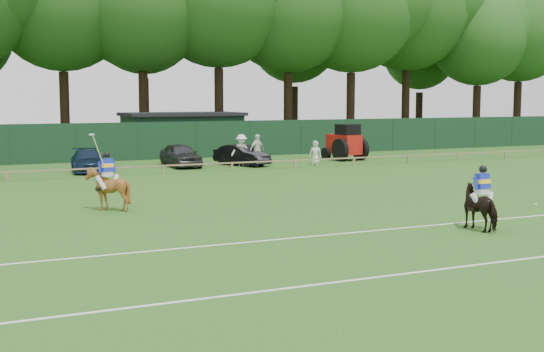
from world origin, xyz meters
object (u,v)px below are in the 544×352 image
spectator_left (241,150)px  utility_shed (182,133)px  sedan_navy (88,161)px  tractor (345,143)px  polo_ball (536,204)px  estate_black (242,155)px  horse_chestnut (108,189)px  hatch_grey (181,155)px  spectator_mid (257,150)px  spectator_right (315,153)px  horse_dark (482,207)px

spectator_left → utility_shed: bearing=105.5°
sedan_navy → tractor: (16.85, 0.43, 0.50)m
sedan_navy → polo_ball: bearing=-49.3°
polo_ball → utility_shed: bearing=99.3°
estate_black → utility_shed: (-0.75, 9.24, 0.91)m
horse_chestnut → spectator_left: size_ratio=0.84×
sedan_navy → polo_ball: 23.97m
hatch_grey → spectator_left: (3.44, -1.18, 0.26)m
sedan_navy → estate_black: 9.22m
estate_black → polo_ball: bearing=-100.1°
utility_shed → tractor: size_ratio=2.79×
spectator_mid → polo_ball: bearing=-99.6°
horse_chestnut → estate_black: 18.10m
tractor → hatch_grey: bearing=172.6°
spectator_mid → polo_ball: 19.50m
hatch_grey → spectator_right: 8.22m
estate_black → spectator_left: (-0.21, -0.43, 0.32)m
horse_chestnut → sedan_navy: size_ratio=0.38×
horse_dark → utility_shed: size_ratio=0.20×
spectator_right → utility_shed: (-5.02, 10.74, 0.80)m
sedan_navy → spectator_mid: size_ratio=2.22×
horse_dark → polo_ball: horse_dark is taller
horse_chestnut → estate_black: horse_chestnut is taller
sedan_navy → hatch_grey: size_ratio=1.03×
horse_chestnut → spectator_left: (11.03, 13.76, 0.16)m
spectator_left → polo_ball: 19.88m
hatch_grey → estate_black: bearing=-12.2°
spectator_mid → spectator_right: 3.64m
horse_chestnut → spectator_right: bearing=-145.6°
spectator_left → tractor: (7.84, 1.02, 0.16)m
spectator_left → horse_dark: bearing=-80.9°
horse_chestnut → spectator_left: bearing=-133.7°
horse_chestnut → tractor: bearing=-146.9°
spectator_left → spectator_mid: 0.96m
horse_chestnut → hatch_grey: 16.75m
estate_black → utility_shed: size_ratio=0.46×
spectator_mid → horse_chestnut: bearing=-150.7°
horse_chestnut → spectator_right: 20.03m
spectator_right → hatch_grey: bearing=-158.6°
horse_chestnut → tractor: (18.87, 14.78, 0.32)m
spectator_left → hatch_grey: bearing=173.3°
hatch_grey → spectator_mid: 4.60m
spectator_left → spectator_mid: bearing=-0.5°
estate_black → utility_shed: bearing=73.2°
horse_dark → spectator_mid: spectator_mid is taller
sedan_navy → spectator_left: (9.02, -0.59, 0.34)m
horse_dark → tractor: tractor is taller
sedan_navy → utility_shed: bearing=54.3°
utility_shed → tractor: (8.39, -8.65, -0.42)m
horse_dark → hatch_grey: 23.86m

